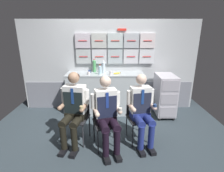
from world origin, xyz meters
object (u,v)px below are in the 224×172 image
Objects in this scene: service_trolley at (165,94)px; folding_chair_right at (105,116)px; coffee_cup_spare at (89,73)px; folding_chair_left at (78,112)px; crew_member_right at (107,111)px; crew_member_by_counter at (142,108)px; water_bottle_tall at (104,67)px; snack_banana at (117,73)px; folding_chair_by_counter at (138,112)px; crew_member_left at (74,106)px.

folding_chair_right is (-1.33, -1.06, 0.00)m from service_trolley.
service_trolley is at bearing -2.61° from coffee_cup_spare.
folding_chair_left is 0.63m from crew_member_right.
crew_member_by_counter reaches higher than service_trolley.
water_bottle_tall reaches higher than coffee_cup_spare.
water_bottle_tall is at bearing 156.58° from snack_banana.
service_trolley is 1.19m from snack_banana.
folding_chair_left is at bearing -125.77° from snack_banana.
folding_chair_right is at bearing -17.70° from folding_chair_left.
folding_chair_right is at bearing 105.29° from crew_member_right.
snack_banana is at bearing 78.22° from folding_chair_right.
snack_banana is at bearing 81.39° from crew_member_right.
service_trolley is 1.79m from coffee_cup_spare.
snack_banana reaches higher than folding_chair_left.
water_bottle_tall reaches higher than folding_chair_left.
folding_chair_left is at bearing 179.99° from folding_chair_by_counter.
crew_member_right is at bearing -30.54° from folding_chair_left.
crew_member_left is 1.44m from water_bottle_tall.
snack_banana is (0.31, -0.13, -0.12)m from water_bottle_tall.
crew_member_left is at bearing -109.23° from water_bottle_tall.
crew_member_left is at bearing 164.57° from crew_member_right.
water_bottle_tall is 0.35m from snack_banana.
folding_chair_by_counter is (0.59, 0.15, 0.00)m from folding_chair_right.
folding_chair_by_counter is at bearing -129.64° from service_trolley.
crew_member_right is at bearing -165.25° from crew_member_by_counter.
folding_chair_left is at bearing 79.17° from crew_member_left.
coffee_cup_spare is 0.35× the size of snack_banana.
coffee_cup_spare is at bearing 131.44° from crew_member_by_counter.
folding_chair_right is at bearing -87.28° from water_bottle_tall.
crew_member_left is 7.31× the size of snack_banana.
water_bottle_tall is (-0.65, 1.14, 0.58)m from folding_chair_by_counter.
crew_member_left is (-1.85, -1.06, 0.18)m from service_trolley.
snack_banana is at bearing 174.13° from service_trolley.
snack_banana is (-0.34, 1.01, 0.47)m from folding_chair_by_counter.
crew_member_by_counter is at bearing -62.43° from water_bottle_tall.
crew_member_left reaches higher than folding_chair_by_counter.
crew_member_right reaches higher than crew_member_by_counter.
crew_member_by_counter is (0.58, 0.15, -0.01)m from crew_member_right.
crew_member_left is 1.13m from folding_chair_by_counter.
folding_chair_left is at bearing 149.46° from crew_member_right.
crew_member_right reaches higher than coffee_cup_spare.
crew_member_left is at bearing -96.52° from coffee_cup_spare.
crew_member_by_counter is 4.28× the size of water_bottle_tall.
folding_chair_left is 1.07m from folding_chair_by_counter.
crew_member_by_counter is (1.14, -0.00, -0.03)m from crew_member_left.
snack_banana is at bearing 3.07° from coffee_cup_spare.
service_trolley is 1.78m from crew_member_right.
service_trolley is at bearing 43.22° from crew_member_right.
crew_member_right reaches higher than service_trolley.
service_trolley is at bearing -9.93° from water_bottle_tall.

